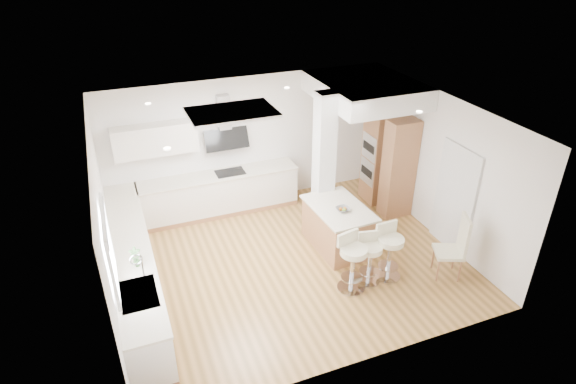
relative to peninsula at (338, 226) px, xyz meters
name	(u,v)px	position (x,y,z in m)	size (l,w,h in m)	color
ground	(291,262)	(-1.01, -0.16, -0.44)	(6.00, 6.00, 0.00)	#B07E41
ceiling	(291,262)	(-1.01, -0.16, -0.44)	(6.00, 5.00, 0.02)	white
wall_back	(248,142)	(-1.01, 2.34, 0.96)	(6.00, 0.04, 2.80)	white
wall_left	(105,231)	(-4.01, -0.16, 0.96)	(0.04, 5.00, 2.80)	white
wall_right	(439,167)	(1.99, -0.16, 0.96)	(0.04, 5.00, 2.80)	white
skylight	(232,113)	(-1.80, 0.44, 2.34)	(4.10, 2.10, 0.06)	silver
window_left	(109,247)	(-3.96, -1.06, 1.26)	(0.06, 1.28, 1.07)	white
doorway_right	(454,200)	(1.97, -0.76, 0.56)	(0.05, 1.00, 2.10)	#453E36
counter_left	(134,268)	(-3.71, 0.07, 0.02)	(0.63, 4.50, 1.35)	#AB7349
counter_back	(211,184)	(-1.92, 2.07, 0.26)	(3.62, 0.63, 2.50)	#AB7349
pillar	(324,163)	(0.04, 0.79, 0.96)	(0.35, 0.35, 2.80)	silver
soffit	(365,90)	(1.09, 1.24, 2.16)	(1.78, 2.20, 0.40)	white
oven_column	(387,161)	(1.67, 1.07, 0.61)	(0.63, 1.21, 2.10)	#AB7349
peninsula	(338,226)	(0.00, 0.00, 0.00)	(1.01, 1.46, 0.93)	#AB7349
bar_stool_a	(352,260)	(-0.34, -1.19, 0.15)	(0.56, 0.56, 1.05)	silver
bar_stool_b	(370,256)	(0.03, -1.13, 0.09)	(0.49, 0.49, 0.93)	silver
bar_stool_c	(389,249)	(0.40, -1.14, 0.14)	(0.48, 0.48, 1.03)	silver
dining_chair	(456,245)	(1.47, -1.53, 0.20)	(0.61, 0.61, 1.19)	beige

